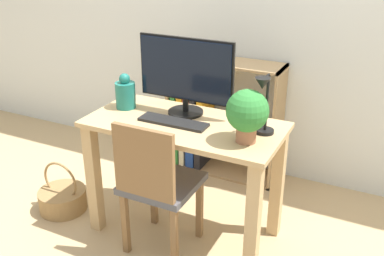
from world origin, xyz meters
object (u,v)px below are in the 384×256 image
at_px(desk_lamp, 264,100).
at_px(chair, 157,183).
at_px(keyboard, 173,122).
at_px(bookshelf, 205,118).
at_px(monitor, 186,73).
at_px(vase, 125,93).
at_px(basket, 63,198).
at_px(potted_plant, 247,113).

height_order(desk_lamp, chair, desk_lamp).
relative_size(keyboard, bookshelf, 0.46).
relative_size(monitor, chair, 0.70).
xyz_separation_m(vase, basket, (-0.43, -0.21, -0.76)).
height_order(chair, bookshelf, bookshelf).
xyz_separation_m(monitor, potted_plant, (0.46, -0.21, -0.09)).
bearing_deg(chair, vase, 132.82).
bearing_deg(desk_lamp, monitor, 166.75).
bearing_deg(desk_lamp, keyboard, -174.68).
relative_size(monitor, potted_plant, 2.10).
xyz_separation_m(desk_lamp, basket, (-1.32, -0.17, -0.87)).
relative_size(keyboard, basket, 1.14).
distance_m(monitor, desk_lamp, 0.53).
bearing_deg(monitor, chair, -89.60).
bearing_deg(potted_plant, desk_lamp, 59.02).
height_order(keyboard, chair, chair).
relative_size(desk_lamp, bookshelf, 0.38).
relative_size(bookshelf, basket, 2.49).
height_order(desk_lamp, bookshelf, desk_lamp).
relative_size(monitor, vase, 2.71).
distance_m(vase, desk_lamp, 0.90).
relative_size(potted_plant, bookshelf, 0.32).
relative_size(keyboard, desk_lamp, 1.20).
bearing_deg(keyboard, chair, -90.66).
distance_m(vase, basket, 0.90).
bearing_deg(basket, bookshelf, 58.17).
distance_m(chair, basket, 0.89).
bearing_deg(basket, chair, -5.67).
distance_m(vase, chair, 0.61).
bearing_deg(basket, vase, 25.98).
bearing_deg(monitor, vase, -167.74).
bearing_deg(potted_plant, keyboard, 174.48).
distance_m(monitor, basket, 1.25).
xyz_separation_m(keyboard, bookshelf, (-0.20, 0.86, -0.34)).
distance_m(keyboard, potted_plant, 0.48).
xyz_separation_m(bookshelf, basket, (-0.61, -0.98, -0.34)).
height_order(monitor, bookshelf, monitor).
bearing_deg(bookshelf, monitor, -74.57).
bearing_deg(chair, potted_plant, 9.20).
bearing_deg(chair, basket, 164.58).
distance_m(vase, potted_plant, 0.85).
bearing_deg(monitor, bookshelf, 105.43).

